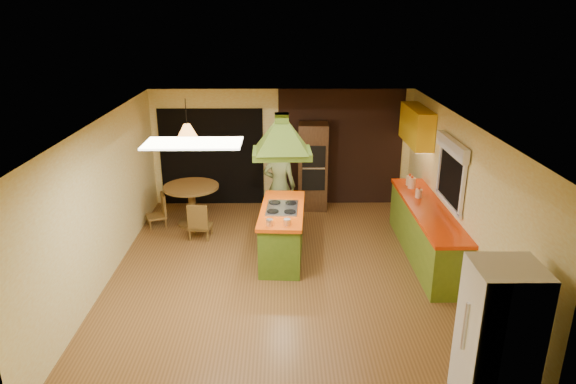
{
  "coord_description": "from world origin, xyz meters",
  "views": [
    {
      "loc": [
        -0.0,
        -7.38,
        4.06
      ],
      "look_at": [
        0.1,
        0.73,
        1.15
      ],
      "focal_mm": 32.0,
      "sensor_mm": 36.0,
      "label": 1
    }
  ],
  "objects_px": {
    "man": "(279,186)",
    "kitchen_island": "(282,232)",
    "dining_table": "(192,197)",
    "canister_large": "(412,183)",
    "refrigerator": "(498,338)",
    "wall_oven": "(313,167)"
  },
  "relations": [
    {
      "from": "wall_oven",
      "to": "dining_table",
      "type": "distance_m",
      "value": 2.6
    },
    {
      "from": "man",
      "to": "refrigerator",
      "type": "height_order",
      "value": "man"
    },
    {
      "from": "kitchen_island",
      "to": "wall_oven",
      "type": "bearing_deg",
      "value": 78.04
    },
    {
      "from": "refrigerator",
      "to": "man",
      "type": "bearing_deg",
      "value": 115.99
    },
    {
      "from": "refrigerator",
      "to": "wall_oven",
      "type": "distance_m",
      "value": 6.08
    },
    {
      "from": "man",
      "to": "kitchen_island",
      "type": "bearing_deg",
      "value": 104.28
    },
    {
      "from": "wall_oven",
      "to": "kitchen_island",
      "type": "bearing_deg",
      "value": -103.04
    },
    {
      "from": "kitchen_island",
      "to": "wall_oven",
      "type": "distance_m",
      "value": 2.46
    },
    {
      "from": "kitchen_island",
      "to": "dining_table",
      "type": "relative_size",
      "value": 1.69
    },
    {
      "from": "wall_oven",
      "to": "man",
      "type": "bearing_deg",
      "value": -120.37
    },
    {
      "from": "man",
      "to": "canister_large",
      "type": "height_order",
      "value": "man"
    },
    {
      "from": "kitchen_island",
      "to": "canister_large",
      "type": "relative_size",
      "value": 9.39
    },
    {
      "from": "man",
      "to": "dining_table",
      "type": "distance_m",
      "value": 1.76
    },
    {
      "from": "man",
      "to": "canister_large",
      "type": "xyz_separation_m",
      "value": [
        2.45,
        -0.31,
        0.16
      ]
    },
    {
      "from": "wall_oven",
      "to": "dining_table",
      "type": "xyz_separation_m",
      "value": [
        -2.43,
        -0.87,
        -0.35
      ]
    },
    {
      "from": "canister_large",
      "to": "refrigerator",
      "type": "bearing_deg",
      "value": -92.17
    },
    {
      "from": "man",
      "to": "dining_table",
      "type": "bearing_deg",
      "value": 5.09
    },
    {
      "from": "dining_table",
      "to": "refrigerator",
      "type": "bearing_deg",
      "value": -51.31
    },
    {
      "from": "dining_table",
      "to": "canister_large",
      "type": "distance_m",
      "value": 4.23
    },
    {
      "from": "dining_table",
      "to": "man",
      "type": "bearing_deg",
      "value": -6.88
    },
    {
      "from": "kitchen_island",
      "to": "canister_large",
      "type": "xyz_separation_m",
      "value": [
        2.4,
        0.94,
        0.56
      ]
    },
    {
      "from": "wall_oven",
      "to": "canister_large",
      "type": "distance_m",
      "value": 2.23
    }
  ]
}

